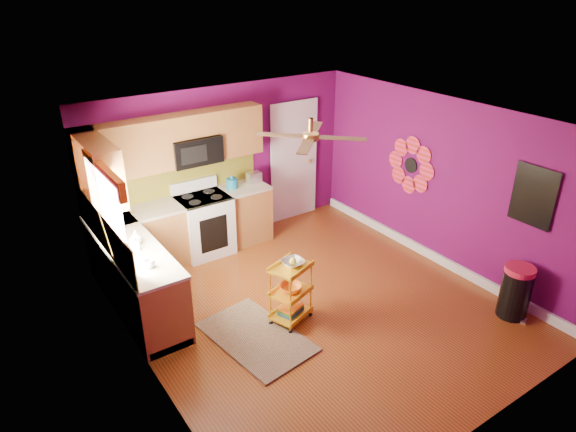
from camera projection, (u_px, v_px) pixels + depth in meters
ground at (316, 306)px, 6.83m from camera, size 5.00×5.00×0.00m
room_envelope at (321, 193)px, 6.14m from camera, size 4.54×5.04×2.52m
lower_cabinets at (165, 250)px, 7.31m from camera, size 2.81×2.31×0.94m
electric_range at (204, 224)px, 7.96m from camera, size 0.76×0.66×1.13m
upper_cabinetry at (152, 151)px, 7.04m from camera, size 2.80×2.30×1.26m
left_window at (105, 198)px, 5.74m from camera, size 0.08×1.35×1.08m
panel_door at (294, 163)px, 8.92m from camera, size 0.95×0.11×2.15m
right_wall_art at (462, 178)px, 7.09m from camera, size 0.04×2.74×1.04m
ceiling_fan at (311, 136)px, 6.00m from camera, size 1.01×1.01×0.26m
shag_rug at (256, 337)px, 6.23m from camera, size 1.04×1.51×0.02m
rolling_cart at (291, 290)px, 6.36m from camera, size 0.59×0.50×0.89m
trash_can at (516, 292)px, 6.50m from camera, size 0.50×0.50×0.72m
teal_kettle at (232, 183)px, 8.05m from camera, size 0.18×0.18×0.21m
toaster at (254, 178)px, 8.25m from camera, size 0.22×0.15×0.18m
soap_bottle_a at (134, 243)px, 6.23m from camera, size 0.09×0.10×0.21m
soap_bottle_b at (136, 237)px, 6.39m from camera, size 0.15×0.15×0.19m
counter_dish at (112, 228)px, 6.76m from camera, size 0.29×0.29×0.07m
counter_cup at (149, 264)px, 5.89m from camera, size 0.13×0.13×0.10m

